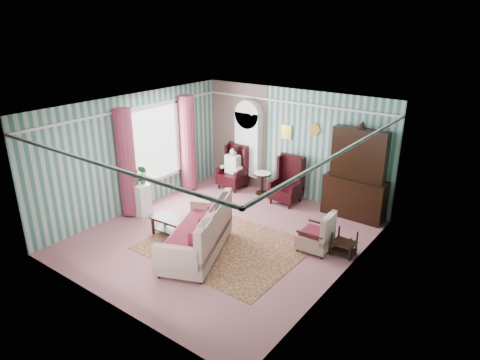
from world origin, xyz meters
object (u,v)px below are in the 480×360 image
Objects in this scene: wingback_left at (233,167)px; floral_armchair at (316,228)px; wingback_right at (286,181)px; round_side_table at (262,183)px; bookcase at (248,149)px; dresser_hutch at (357,171)px; seated_woman at (233,168)px; coffee_table at (172,227)px; sofa at (196,234)px; plant_stand at (139,199)px; nest_table at (344,243)px.

floral_armchair is (3.50, -1.73, -0.11)m from wingback_left.
round_side_table is (-0.85, 0.15, -0.33)m from wingback_right.
bookcase is 3.25m from dresser_hutch.
wingback_right is (1.50, -0.39, -0.50)m from bookcase.
wingback_left is at bearing 0.00° from seated_woman.
seated_woman reaches higher than coffee_table.
wingback_left reaches higher than sofa.
dresser_hutch is 2.11m from floral_armchair.
plant_stand is 2.50m from sofa.
seated_woman is at bearing -175.59° from dresser_hutch.
wingback_left is at bearing 2.59° from sofa.
coffee_table is (0.63, -3.07, -0.38)m from seated_woman.
dresser_hutch is at bearing -2.11° from bookcase.
bookcase reaches higher than seated_woman.
bookcase is 1.79× the size of wingback_left.
dresser_hutch is at bearing 8.77° from wingback_right.
seated_woman is (-0.25, -0.39, -0.53)m from bookcase.
round_side_table is at bearing 9.46° from seated_woman.
floral_armchair is at bearing -26.31° from wingback_left.
wingback_left is 1.56× the size of plant_stand.
wingback_right reaches higher than floral_armchair.
sofa is 2.51× the size of coffee_table.
coffee_table is at bearing -130.68° from dresser_hutch.
dresser_hutch is 1.86m from wingback_right.
wingback_right is 2.31× the size of nest_table.
sofa is (1.38, -3.74, -0.66)m from bookcase.
seated_woman is 1.97× the size of round_side_table.
bookcase reaches higher than nest_table.
round_side_table is at bearing 169.99° from wingback_right.
nest_table is at bearing -33.75° from wingback_right.
wingback_left is 4.37m from nest_table.
sofa is at bearing -117.36° from dresser_hutch.
sofa reaches higher than coffee_table.
coffee_table is at bearing -12.62° from plant_stand.
seated_woman is 1.15× the size of floral_armchair.
bookcase is 1.79× the size of wingback_right.
nest_table is at bearing -26.92° from bookcase.
nest_table is (4.07, -1.55, -0.32)m from seated_woman.
floral_armchair is at bearing -44.68° from wingback_right.
sofa is at bearing -69.80° from bookcase.
coffee_table is at bearing -83.74° from bookcase.
floral_armchair reaches higher than sofa.
bookcase reaches higher than floral_armchair.
nest_table is at bearing 23.83° from coffee_table.
seated_woman is at bearing 0.00° from wingback_left.
nest_table is (2.32, -1.55, -0.35)m from wingback_right.
coffee_table is (-0.27, -3.22, -0.09)m from round_side_table.
wingback_right is 2.46m from floral_armchair.
bookcase is 0.95× the size of dresser_hutch.
wingback_right is 1.56× the size of plant_stand.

